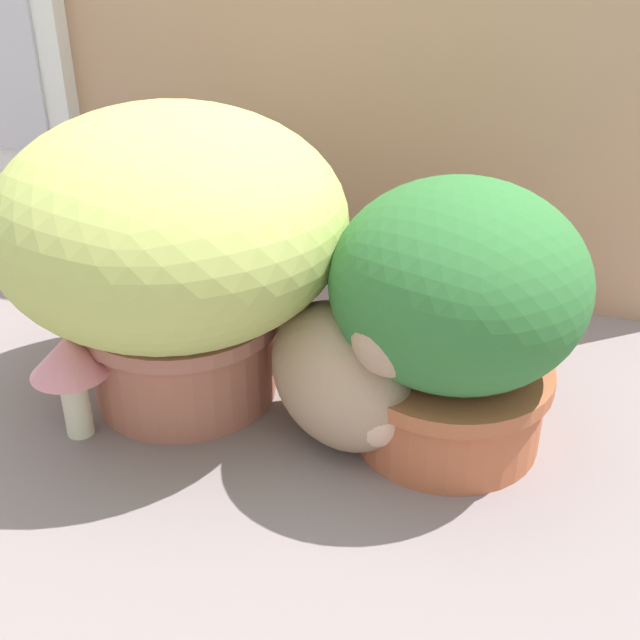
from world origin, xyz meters
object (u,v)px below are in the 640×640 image
Objects in this scene: leafy_planter at (456,312)px; cat at (348,372)px; grass_planter at (173,241)px; mushroom_ornament_pink at (69,364)px.

leafy_planter is 0.18m from cat.
cat is at bearing -7.69° from grass_planter.
mushroom_ornament_pink is at bearing -161.78° from leafy_planter.
mushroom_ornament_pink is at bearing -123.00° from grass_planter.
leafy_planter reaches higher than cat.
grass_planter is at bearing 57.00° from mushroom_ornament_pink.
leafy_planter is at bearing 2.46° from grass_planter.
grass_planter is 1.64× the size of cat.
leafy_planter is (0.43, 0.02, -0.06)m from grass_planter.
grass_planter is 0.33m from cat.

